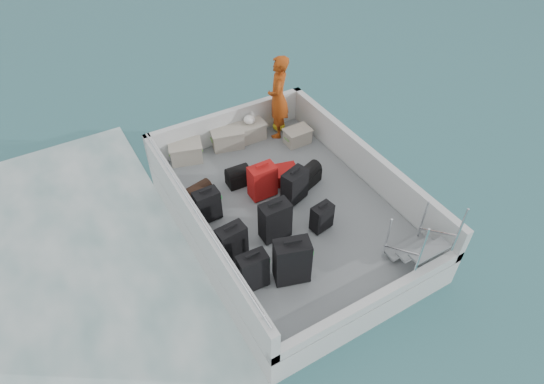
{
  "coord_description": "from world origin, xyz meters",
  "views": [
    {
      "loc": [
        -3.23,
        -4.98,
        6.5
      ],
      "look_at": [
        -0.26,
        0.12,
        1.0
      ],
      "focal_mm": 30.0,
      "sensor_mm": 36.0,
      "label": 1
    }
  ],
  "objects_px": {
    "suitcase_1": "(232,243)",
    "suitcase_4": "(275,221)",
    "suitcase_5": "(262,182)",
    "suitcase_8": "(281,175)",
    "suitcase_3": "(292,262)",
    "crate_0": "(186,152)",
    "suitcase_0": "(253,271)",
    "crate_3": "(297,137)",
    "crate_1": "(227,138)",
    "suitcase_2": "(207,206)",
    "suitcase_6": "(322,218)",
    "passenger": "(278,97)",
    "crate_2": "(250,131)",
    "suitcase_7": "(295,186)"
  },
  "relations": [
    {
      "from": "crate_1",
      "to": "suitcase_4",
      "type": "bearing_deg",
      "value": -99.0
    },
    {
      "from": "suitcase_0",
      "to": "suitcase_4",
      "type": "xyz_separation_m",
      "value": [
        0.81,
        0.71,
        0.02
      ]
    },
    {
      "from": "crate_0",
      "to": "crate_1",
      "type": "bearing_deg",
      "value": 0.0
    },
    {
      "from": "crate_0",
      "to": "crate_2",
      "type": "height_order",
      "value": "crate_0"
    },
    {
      "from": "suitcase_1",
      "to": "suitcase_5",
      "type": "height_order",
      "value": "suitcase_1"
    },
    {
      "from": "suitcase_4",
      "to": "passenger",
      "type": "height_order",
      "value": "passenger"
    },
    {
      "from": "suitcase_2",
      "to": "passenger",
      "type": "bearing_deg",
      "value": 33.33
    },
    {
      "from": "suitcase_0",
      "to": "suitcase_5",
      "type": "relative_size",
      "value": 1.02
    },
    {
      "from": "suitcase_4",
      "to": "crate_0",
      "type": "xyz_separation_m",
      "value": [
        -0.51,
        2.71,
        -0.18
      ]
    },
    {
      "from": "suitcase_7",
      "to": "crate_2",
      "type": "relative_size",
      "value": 1.1
    },
    {
      "from": "suitcase_3",
      "to": "crate_0",
      "type": "bearing_deg",
      "value": 111.73
    },
    {
      "from": "suitcase_5",
      "to": "suitcase_2",
      "type": "bearing_deg",
      "value": -177.63
    },
    {
      "from": "suitcase_2",
      "to": "crate_1",
      "type": "xyz_separation_m",
      "value": [
        1.24,
        1.76,
        -0.12
      ]
    },
    {
      "from": "crate_1",
      "to": "crate_2",
      "type": "bearing_deg",
      "value": 0.0
    },
    {
      "from": "suitcase_0",
      "to": "crate_1",
      "type": "xyz_separation_m",
      "value": [
        1.24,
        3.42,
        -0.16
      ]
    },
    {
      "from": "suitcase_7",
      "to": "crate_0",
      "type": "distance_m",
      "value": 2.47
    },
    {
      "from": "suitcase_3",
      "to": "crate_3",
      "type": "xyz_separation_m",
      "value": [
        2.0,
        2.96,
        -0.26
      ]
    },
    {
      "from": "suitcase_2",
      "to": "suitcase_6",
      "type": "xyz_separation_m",
      "value": [
        1.59,
        -1.2,
        -0.05
      ]
    },
    {
      "from": "suitcase_4",
      "to": "suitcase_5",
      "type": "distance_m",
      "value": 1.05
    },
    {
      "from": "crate_1",
      "to": "crate_3",
      "type": "distance_m",
      "value": 1.49
    },
    {
      "from": "crate_0",
      "to": "suitcase_3",
      "type": "bearing_deg",
      "value": -85.62
    },
    {
      "from": "suitcase_1",
      "to": "suitcase_5",
      "type": "distance_m",
      "value": 1.56
    },
    {
      "from": "suitcase_8",
      "to": "suitcase_4",
      "type": "bearing_deg",
      "value": 159.17
    },
    {
      "from": "suitcase_0",
      "to": "suitcase_3",
      "type": "bearing_deg",
      "value": -14.42
    },
    {
      "from": "crate_1",
      "to": "passenger",
      "type": "height_order",
      "value": "passenger"
    },
    {
      "from": "suitcase_6",
      "to": "crate_2",
      "type": "relative_size",
      "value": 0.87
    },
    {
      "from": "passenger",
      "to": "crate_3",
      "type": "bearing_deg",
      "value": 55.64
    },
    {
      "from": "suitcase_3",
      "to": "suitcase_8",
      "type": "relative_size",
      "value": 1.25
    },
    {
      "from": "suitcase_6",
      "to": "crate_1",
      "type": "bearing_deg",
      "value": 87.81
    },
    {
      "from": "suitcase_4",
      "to": "suitcase_8",
      "type": "distance_m",
      "value": 1.47
    },
    {
      "from": "suitcase_2",
      "to": "suitcase_6",
      "type": "distance_m",
      "value": 1.99
    },
    {
      "from": "suitcase_0",
      "to": "crate_0",
      "type": "height_order",
      "value": "suitcase_0"
    },
    {
      "from": "suitcase_6",
      "to": "suitcase_8",
      "type": "distance_m",
      "value": 1.44
    },
    {
      "from": "suitcase_3",
      "to": "crate_1",
      "type": "distance_m",
      "value": 3.67
    },
    {
      "from": "suitcase_1",
      "to": "suitcase_4",
      "type": "distance_m",
      "value": 0.84
    },
    {
      "from": "suitcase_3",
      "to": "suitcase_6",
      "type": "bearing_deg",
      "value": 49.97
    },
    {
      "from": "suitcase_2",
      "to": "suitcase_6",
      "type": "bearing_deg",
      "value": -37.73
    },
    {
      "from": "crate_1",
      "to": "suitcase_3",
      "type": "bearing_deg",
      "value": -100.35
    },
    {
      "from": "suitcase_5",
      "to": "suitcase_7",
      "type": "height_order",
      "value": "suitcase_5"
    },
    {
      "from": "suitcase_3",
      "to": "crate_3",
      "type": "relative_size",
      "value": 1.6
    },
    {
      "from": "suitcase_7",
      "to": "suitcase_2",
      "type": "bearing_deg",
      "value": 149.25
    },
    {
      "from": "suitcase_4",
      "to": "crate_2",
      "type": "xyz_separation_m",
      "value": [
        0.97,
        2.71,
        -0.19
      ]
    },
    {
      "from": "suitcase_5",
      "to": "suitcase_8",
      "type": "height_order",
      "value": "suitcase_5"
    },
    {
      "from": "suitcase_1",
      "to": "crate_2",
      "type": "distance_m",
      "value": 3.31
    },
    {
      "from": "crate_3",
      "to": "suitcase_2",
      "type": "bearing_deg",
      "value": -156.71
    },
    {
      "from": "suitcase_8",
      "to": "suitcase_5",
      "type": "bearing_deg",
      "value": 124.39
    },
    {
      "from": "crate_3",
      "to": "suitcase_0",
      "type": "bearing_deg",
      "value": -132.86
    },
    {
      "from": "suitcase_0",
      "to": "crate_3",
      "type": "relative_size",
      "value": 1.35
    },
    {
      "from": "suitcase_4",
      "to": "suitcase_5",
      "type": "bearing_deg",
      "value": 73.03
    },
    {
      "from": "suitcase_3",
      "to": "suitcase_4",
      "type": "xyz_separation_m",
      "value": [
        0.23,
        0.89,
        -0.04
      ]
    }
  ]
}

